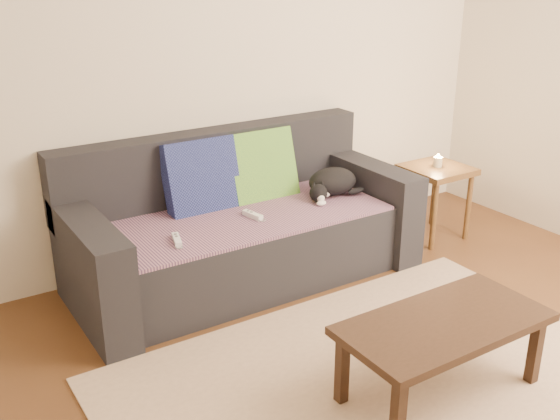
{
  "coord_description": "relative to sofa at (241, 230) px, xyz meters",
  "views": [
    {
      "loc": [
        -1.79,
        -1.69,
        1.88
      ],
      "look_at": [
        0.05,
        1.2,
        0.55
      ],
      "focal_mm": 42.0,
      "sensor_mm": 36.0,
      "label": 1
    }
  ],
  "objects": [
    {
      "name": "cat",
      "position": [
        0.63,
        -0.08,
        0.21
      ],
      "size": [
        0.41,
        0.3,
        0.17
      ],
      "rotation": [
        0.0,
        0.0,
        -0.19
      ],
      "color": "black",
      "rests_on": "throw_blanket"
    },
    {
      "name": "cushion_green",
      "position": [
        0.25,
        0.17,
        0.32
      ],
      "size": [
        0.45,
        0.24,
        0.47
      ],
      "primitive_type": "cube",
      "rotation": [
        -0.29,
        0.0,
        0.0
      ],
      "color": "#0B4C36",
      "rests_on": "throw_blanket"
    },
    {
      "name": "rug",
      "position": [
        0.0,
        -1.42,
        -0.3
      ],
      "size": [
        2.5,
        1.8,
        0.01
      ],
      "primitive_type": "cube",
      "color": "tan",
      "rests_on": "ground"
    },
    {
      "name": "ground",
      "position": [
        0.0,
        -1.57,
        -0.31
      ],
      "size": [
        4.5,
        4.5,
        0.0
      ],
      "primitive_type": "plane",
      "color": "brown",
      "rests_on": "ground"
    },
    {
      "name": "coffee_table",
      "position": [
        0.17,
        -1.53,
        0.03
      ],
      "size": [
        0.96,
        0.48,
        0.38
      ],
      "color": "black",
      "rests_on": "rug"
    },
    {
      "name": "side_table",
      "position": [
        1.46,
        -0.2,
        0.12
      ],
      "size": [
        0.42,
        0.42,
        0.52
      ],
      "color": "brown",
      "rests_on": "ground"
    },
    {
      "name": "sofa",
      "position": [
        0.0,
        0.0,
        0.0
      ],
      "size": [
        2.1,
        0.94,
        0.87
      ],
      "color": "#232328",
      "rests_on": "ground"
    },
    {
      "name": "wii_remote_b",
      "position": [
        0.0,
        -0.15,
        0.15
      ],
      "size": [
        0.06,
        0.15,
        0.03
      ],
      "primitive_type": "cube",
      "rotation": [
        0.0,
        0.0,
        1.76
      ],
      "color": "white",
      "rests_on": "throw_blanket"
    },
    {
      "name": "throw_blanket",
      "position": [
        0.0,
        -0.09,
        0.12
      ],
      "size": [
        1.66,
        0.74,
        0.02
      ],
      "primitive_type": "cube",
      "color": "#3A2546",
      "rests_on": "sofa"
    },
    {
      "name": "wii_remote_a",
      "position": [
        -0.53,
        -0.24,
        0.15
      ],
      "size": [
        0.08,
        0.15,
        0.03
      ],
      "primitive_type": "cube",
      "rotation": [
        0.0,
        0.0,
        1.29
      ],
      "color": "white",
      "rests_on": "throw_blanket"
    },
    {
      "name": "cushion_navy",
      "position": [
        -0.17,
        0.17,
        0.32
      ],
      "size": [
        0.46,
        0.23,
        0.47
      ],
      "primitive_type": "cube",
      "rotation": [
        -0.26,
        0.0,
        0.0
      ],
      "color": "#0F1542",
      "rests_on": "throw_blanket"
    },
    {
      "name": "candle",
      "position": [
        1.46,
        -0.2,
        0.25
      ],
      "size": [
        0.06,
        0.06,
        0.09
      ],
      "color": "beige",
      "rests_on": "side_table"
    },
    {
      "name": "back_wall",
      "position": [
        0.0,
        0.43,
        0.99
      ],
      "size": [
        4.5,
        0.04,
        2.6
      ],
      "primitive_type": "cube",
      "color": "beige",
      "rests_on": "ground"
    }
  ]
}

